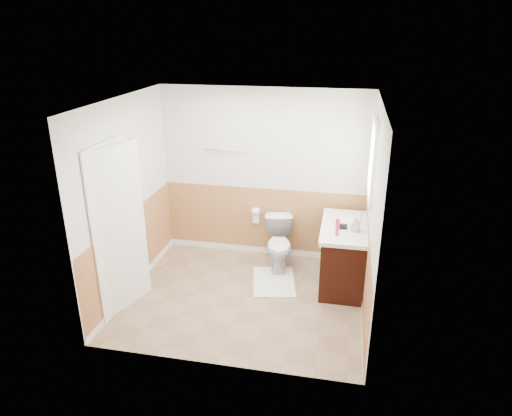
% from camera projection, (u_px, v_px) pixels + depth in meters
% --- Properties ---
extents(floor, '(3.00, 3.00, 0.00)m').
position_uv_depth(floor, '(245.00, 297.00, 5.99)').
color(floor, '#8C7051').
rests_on(floor, ground).
extents(ceiling, '(3.00, 3.00, 0.00)m').
position_uv_depth(ceiling, '(242.00, 101.00, 5.07)').
color(ceiling, white).
rests_on(ceiling, floor).
extents(wall_back, '(3.00, 0.00, 3.00)m').
position_uv_depth(wall_back, '(264.00, 175.00, 6.71)').
color(wall_back, silver).
rests_on(wall_back, floor).
extents(wall_front, '(3.00, 0.00, 3.00)m').
position_uv_depth(wall_front, '(213.00, 257.00, 4.34)').
color(wall_front, silver).
rests_on(wall_front, floor).
extents(wall_left, '(0.00, 3.00, 3.00)m').
position_uv_depth(wall_left, '(127.00, 198.00, 5.80)').
color(wall_left, silver).
rests_on(wall_left, floor).
extents(wall_right, '(0.00, 3.00, 3.00)m').
position_uv_depth(wall_right, '(373.00, 217.00, 5.25)').
color(wall_right, silver).
rests_on(wall_right, floor).
extents(wainscot_back, '(3.00, 0.00, 3.00)m').
position_uv_depth(wainscot_back, '(263.00, 223.00, 6.98)').
color(wainscot_back, '#BE7D4C').
rests_on(wainscot_back, floor).
extents(wainscot_front, '(3.00, 0.00, 3.00)m').
position_uv_depth(wainscot_front, '(216.00, 323.00, 4.63)').
color(wainscot_front, '#BE7D4C').
rests_on(wainscot_front, floor).
extents(wainscot_left, '(0.00, 2.60, 2.60)m').
position_uv_depth(wainscot_left, '(134.00, 252.00, 6.08)').
color(wainscot_left, '#BE7D4C').
rests_on(wainscot_left, floor).
extents(wainscot_right, '(0.00, 2.60, 2.60)m').
position_uv_depth(wainscot_right, '(366.00, 275.00, 5.53)').
color(wainscot_right, '#BE7D4C').
rests_on(wainscot_right, floor).
extents(toilet, '(0.53, 0.77, 0.72)m').
position_uv_depth(toilet, '(279.00, 244.00, 6.61)').
color(toilet, silver).
rests_on(toilet, floor).
extents(bath_mat, '(0.69, 0.89, 0.02)m').
position_uv_depth(bath_mat, '(274.00, 282.00, 6.33)').
color(bath_mat, white).
rests_on(bath_mat, floor).
extents(vanity_cabinet, '(0.55, 1.10, 0.80)m').
position_uv_depth(vanity_cabinet, '(343.00, 257.00, 6.17)').
color(vanity_cabinet, black).
rests_on(vanity_cabinet, floor).
extents(vanity_knob_left, '(0.03, 0.03, 0.03)m').
position_uv_depth(vanity_knob_left, '(321.00, 248.00, 6.08)').
color(vanity_knob_left, silver).
rests_on(vanity_knob_left, vanity_cabinet).
extents(vanity_knob_right, '(0.03, 0.03, 0.03)m').
position_uv_depth(vanity_knob_right, '(322.00, 241.00, 6.26)').
color(vanity_knob_right, '#B5B7BC').
rests_on(vanity_knob_right, vanity_cabinet).
extents(countertop, '(0.60, 1.15, 0.05)m').
position_uv_depth(countertop, '(345.00, 227.00, 6.01)').
color(countertop, white).
rests_on(countertop, vanity_cabinet).
extents(sink_basin, '(0.36, 0.36, 0.02)m').
position_uv_depth(sink_basin, '(346.00, 221.00, 6.14)').
color(sink_basin, white).
rests_on(sink_basin, countertop).
extents(faucet, '(0.02, 0.02, 0.14)m').
position_uv_depth(faucet, '(360.00, 217.00, 6.08)').
color(faucet, silver).
rests_on(faucet, countertop).
extents(lotion_bottle, '(0.05, 0.05, 0.22)m').
position_uv_depth(lotion_bottle, '(337.00, 227.00, 5.70)').
color(lotion_bottle, '#C4325E').
rests_on(lotion_bottle, countertop).
extents(soap_dispenser, '(0.11, 0.11, 0.19)m').
position_uv_depth(soap_dispenser, '(356.00, 224.00, 5.81)').
color(soap_dispenser, '#9AA5AE').
rests_on(soap_dispenser, countertop).
extents(hair_dryer_body, '(0.14, 0.07, 0.07)m').
position_uv_depth(hair_dryer_body, '(342.00, 226.00, 5.91)').
color(hair_dryer_body, black).
rests_on(hair_dryer_body, countertop).
extents(hair_dryer_handle, '(0.03, 0.03, 0.07)m').
position_uv_depth(hair_dryer_handle, '(339.00, 227.00, 5.94)').
color(hair_dryer_handle, black).
rests_on(hair_dryer_handle, countertop).
extents(mirror_panel, '(0.02, 0.35, 0.90)m').
position_uv_depth(mirror_panel, '(370.00, 164.00, 6.14)').
color(mirror_panel, silver).
rests_on(mirror_panel, wall_right).
extents(window_frame, '(0.04, 0.80, 1.00)m').
position_uv_depth(window_frame, '(372.00, 160.00, 5.61)').
color(window_frame, white).
rests_on(window_frame, wall_right).
extents(window_glass, '(0.01, 0.70, 0.90)m').
position_uv_depth(window_glass, '(374.00, 160.00, 5.60)').
color(window_glass, white).
rests_on(window_glass, wall_right).
extents(door, '(0.29, 0.78, 2.04)m').
position_uv_depth(door, '(120.00, 230.00, 5.46)').
color(door, white).
rests_on(door, wall_left).
extents(door_frame, '(0.02, 0.92, 2.10)m').
position_uv_depth(door_frame, '(114.00, 229.00, 5.47)').
color(door_frame, white).
rests_on(door_frame, wall_left).
extents(door_knob, '(0.06, 0.06, 0.06)m').
position_uv_depth(door_knob, '(137.00, 225.00, 5.78)').
color(door_knob, silver).
rests_on(door_knob, door).
extents(towel_bar, '(0.62, 0.02, 0.02)m').
position_uv_depth(towel_bar, '(225.00, 150.00, 6.64)').
color(towel_bar, silver).
rests_on(towel_bar, wall_back).
extents(tp_holder_bar, '(0.14, 0.02, 0.02)m').
position_uv_depth(tp_holder_bar, '(256.00, 211.00, 6.87)').
color(tp_holder_bar, silver).
rests_on(tp_holder_bar, wall_back).
extents(tp_roll, '(0.10, 0.11, 0.11)m').
position_uv_depth(tp_roll, '(256.00, 211.00, 6.87)').
color(tp_roll, white).
rests_on(tp_roll, tp_holder_bar).
extents(tp_sheet, '(0.10, 0.01, 0.16)m').
position_uv_depth(tp_sheet, '(256.00, 218.00, 6.91)').
color(tp_sheet, white).
rests_on(tp_sheet, tp_roll).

